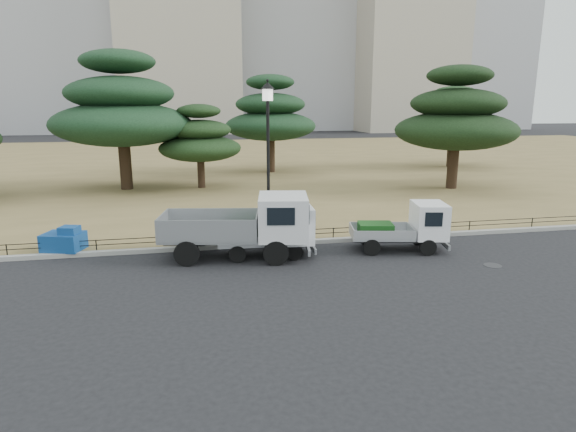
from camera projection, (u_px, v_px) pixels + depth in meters
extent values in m
plane|color=black|center=(299.00, 266.00, 16.32)|extent=(220.00, 220.00, 0.00)
cube|color=olive|center=(230.00, 162.00, 45.55)|extent=(120.00, 56.00, 0.15)
cube|color=gray|center=(285.00, 243.00, 18.79)|extent=(120.00, 0.25, 0.16)
cylinder|color=black|center=(276.00, 253.00, 16.33)|extent=(0.89, 0.32, 0.88)
cylinder|color=black|center=(276.00, 238.00, 18.19)|extent=(0.89, 0.32, 0.88)
cylinder|color=black|center=(187.00, 254.00, 16.25)|extent=(0.89, 0.32, 0.88)
cylinder|color=black|center=(196.00, 238.00, 18.12)|extent=(0.89, 0.32, 0.88)
cube|color=#2D2D30|center=(235.00, 239.00, 17.17)|extent=(4.99, 1.85, 0.15)
cube|color=gray|center=(210.00, 226.00, 17.04)|extent=(3.67, 2.46, 0.85)
cube|color=silver|center=(283.00, 216.00, 17.03)|extent=(2.02, 2.34, 1.50)
cylinder|color=black|center=(294.00, 252.00, 16.90)|extent=(0.61, 0.20, 0.60)
cylinder|color=black|center=(289.00, 242.00, 18.17)|extent=(0.61, 0.20, 0.60)
cylinder|color=black|center=(237.00, 254.00, 16.65)|extent=(0.61, 0.20, 0.60)
cylinder|color=black|center=(236.00, 244.00, 17.92)|extent=(0.61, 0.20, 0.60)
cube|color=#2D2D30|center=(265.00, 244.00, 17.38)|extent=(3.26, 0.95, 0.14)
cube|color=#AAADB1|center=(249.00, 237.00, 17.25)|extent=(2.31, 1.50, 0.40)
cube|color=white|center=(296.00, 224.00, 17.36)|extent=(1.22, 1.55, 1.29)
cube|color=#175219|center=(243.00, 235.00, 17.20)|extent=(1.28, 0.97, 0.44)
cylinder|color=black|center=(428.00, 247.00, 17.42)|extent=(0.63, 0.28, 0.61)
cylinder|color=black|center=(418.00, 237.00, 18.73)|extent=(0.63, 0.28, 0.61)
cylinder|color=black|center=(372.00, 247.00, 17.43)|extent=(0.63, 0.28, 0.61)
cylinder|color=black|center=(366.00, 237.00, 18.74)|extent=(0.63, 0.28, 0.61)
cube|color=#2D2D30|center=(397.00, 239.00, 18.05)|extent=(3.37, 1.38, 0.14)
cube|color=#A3A5A9|center=(381.00, 232.00, 17.99)|extent=(2.49, 1.80, 0.41)
cube|color=white|center=(429.00, 220.00, 17.88)|extent=(1.41, 1.70, 1.29)
cube|color=#154915|center=(375.00, 229.00, 17.97)|extent=(1.40, 1.13, 0.45)
cylinder|color=black|center=(269.00, 238.00, 18.93)|extent=(0.46, 0.46, 0.17)
cylinder|color=black|center=(268.00, 171.00, 18.32)|extent=(0.12, 0.12, 5.18)
cylinder|color=white|center=(268.00, 95.00, 17.69)|extent=(0.41, 0.41, 0.41)
cone|color=black|center=(267.00, 86.00, 17.62)|extent=(0.54, 0.54, 0.26)
cylinder|color=black|center=(284.00, 235.00, 18.87)|extent=(38.00, 0.03, 0.03)
cylinder|color=black|center=(284.00, 231.00, 18.83)|extent=(38.00, 0.03, 0.03)
cylinder|color=black|center=(284.00, 235.00, 18.87)|extent=(0.04, 0.04, 0.40)
cube|color=navy|center=(64.00, 242.00, 17.59)|extent=(1.59, 1.35, 0.63)
cube|color=navy|center=(69.00, 230.00, 17.41)|extent=(0.77, 0.71, 0.27)
cylinder|color=#2D2D30|center=(493.00, 265.00, 16.40)|extent=(0.60, 0.60, 0.01)
cylinder|color=black|center=(125.00, 163.00, 30.04)|extent=(0.74, 0.74, 3.28)
ellipsoid|color=#16321C|center=(122.00, 124.00, 29.50)|extent=(8.43, 8.43, 2.70)
ellipsoid|color=#16321C|center=(120.00, 93.00, 29.08)|extent=(6.44, 6.44, 2.06)
ellipsoid|color=#16321C|center=(118.00, 61.00, 28.66)|extent=(4.44, 4.44, 1.42)
cylinder|color=black|center=(201.00, 172.00, 30.68)|extent=(0.46, 0.46, 2.05)
ellipsoid|color=black|center=(200.00, 148.00, 30.34)|extent=(5.17, 5.17, 1.65)
ellipsoid|color=black|center=(199.00, 130.00, 30.08)|extent=(3.94, 3.94, 1.26)
ellipsoid|color=black|center=(199.00, 111.00, 29.82)|extent=(2.72, 2.72, 0.87)
cylinder|color=black|center=(271.00, 153.00, 37.79)|extent=(0.66, 0.66, 2.92)
ellipsoid|color=#16311B|center=(270.00, 126.00, 37.31)|extent=(7.03, 7.03, 2.25)
ellipsoid|color=#16311B|center=(270.00, 104.00, 36.94)|extent=(5.37, 5.37, 1.72)
ellipsoid|color=#16311B|center=(270.00, 82.00, 36.56)|extent=(3.71, 3.71, 1.19)
cylinder|color=black|center=(453.00, 165.00, 30.42)|extent=(0.66, 0.66, 2.95)
ellipsoid|color=black|center=(455.00, 131.00, 29.93)|extent=(7.49, 7.49, 2.40)
ellipsoid|color=black|center=(458.00, 103.00, 29.56)|extent=(5.72, 5.72, 1.83)
ellipsoid|color=black|center=(460.00, 75.00, 29.18)|extent=(3.95, 3.95, 1.26)
cylinder|color=black|center=(451.00, 151.00, 41.09)|extent=(0.59, 0.59, 2.62)
ellipsoid|color=black|center=(452.00, 129.00, 40.66)|extent=(6.70, 6.70, 2.14)
ellipsoid|color=black|center=(454.00, 111.00, 40.33)|extent=(5.11, 5.11, 1.64)
ellipsoid|color=black|center=(455.00, 93.00, 40.00)|extent=(3.53, 3.53, 1.13)
cube|color=#AAA08C|center=(406.00, 10.00, 96.78)|extent=(20.00, 18.00, 48.00)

